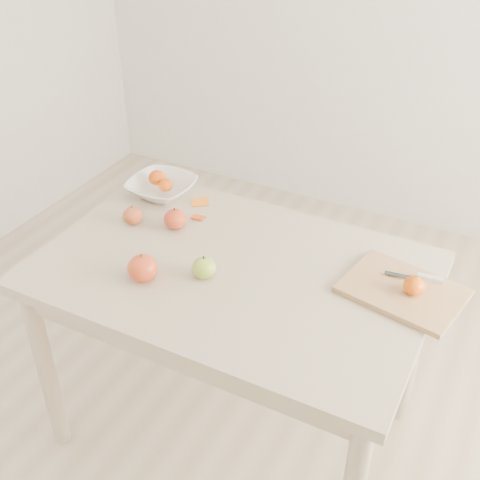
% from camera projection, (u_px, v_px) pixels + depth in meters
% --- Properties ---
extents(ground, '(3.50, 3.50, 0.00)m').
position_uv_depth(ground, '(234.00, 425.00, 2.28)').
color(ground, '#C6B293').
rests_on(ground, ground).
extents(table, '(1.20, 0.80, 0.75)m').
position_uv_depth(table, '(233.00, 292.00, 1.92)').
color(table, '#C1AD92').
rests_on(table, ground).
extents(cutting_board, '(0.37, 0.30, 0.02)m').
position_uv_depth(cutting_board, '(403.00, 291.00, 1.75)').
color(cutting_board, tan).
rests_on(cutting_board, table).
extents(board_tangerine, '(0.06, 0.06, 0.05)m').
position_uv_depth(board_tangerine, '(414.00, 286.00, 1.71)').
color(board_tangerine, orange).
rests_on(board_tangerine, cutting_board).
extents(fruit_bowl, '(0.24, 0.24, 0.06)m').
position_uv_depth(fruit_bowl, '(162.00, 187.00, 2.22)').
color(fruit_bowl, white).
rests_on(fruit_bowl, table).
extents(bowl_tangerine_near, '(0.06, 0.06, 0.06)m').
position_uv_depth(bowl_tangerine_near, '(157.00, 178.00, 2.22)').
color(bowl_tangerine_near, '#D03F07').
rests_on(bowl_tangerine_near, fruit_bowl).
extents(bowl_tangerine_far, '(0.05, 0.05, 0.05)m').
position_uv_depth(bowl_tangerine_far, '(166.00, 185.00, 2.18)').
color(bowl_tangerine_far, '#E14507').
rests_on(bowl_tangerine_far, fruit_bowl).
extents(orange_peel_a, '(0.07, 0.07, 0.01)m').
position_uv_depth(orange_peel_a, '(200.00, 203.00, 2.18)').
color(orange_peel_a, orange).
rests_on(orange_peel_a, table).
extents(orange_peel_b, '(0.05, 0.04, 0.01)m').
position_uv_depth(orange_peel_b, '(198.00, 218.00, 2.10)').
color(orange_peel_b, '#DA4C0F').
rests_on(orange_peel_b, table).
extents(paring_knife, '(0.17, 0.05, 0.01)m').
position_uv_depth(paring_knife, '(425.00, 278.00, 1.77)').
color(paring_knife, silver).
rests_on(paring_knife, cutting_board).
extents(apple_green, '(0.07, 0.07, 0.07)m').
position_uv_depth(apple_green, '(204.00, 268.00, 1.80)').
color(apple_green, '#6DA223').
rests_on(apple_green, table).
extents(apple_red_c, '(0.09, 0.09, 0.08)m').
position_uv_depth(apple_red_c, '(142.00, 268.00, 1.79)').
color(apple_red_c, '#A6210D').
rests_on(apple_red_c, table).
extents(apple_red_a, '(0.08, 0.08, 0.07)m').
position_uv_depth(apple_red_a, '(175.00, 219.00, 2.03)').
color(apple_red_a, '#A6201E').
rests_on(apple_red_a, table).
extents(apple_red_b, '(0.07, 0.07, 0.06)m').
position_uv_depth(apple_red_b, '(133.00, 216.00, 2.05)').
color(apple_red_b, maroon).
rests_on(apple_red_b, table).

